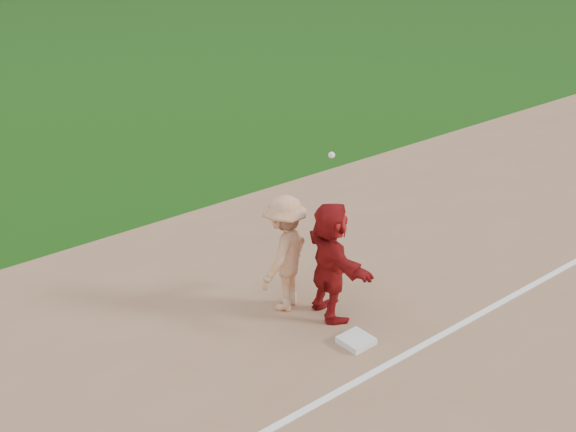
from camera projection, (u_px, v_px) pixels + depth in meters
ground at (355, 334)px, 10.14m from camera, size 160.00×160.00×0.00m
foul_line at (397, 359)px, 9.56m from camera, size 60.00×0.10×0.01m
first_base at (356, 340)px, 9.89m from camera, size 0.42×0.42×0.09m
base_runner at (330, 261)px, 10.21m from camera, size 0.93×1.73×1.78m
first_base_play at (285, 253)px, 10.42m from camera, size 1.31×1.14×2.51m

